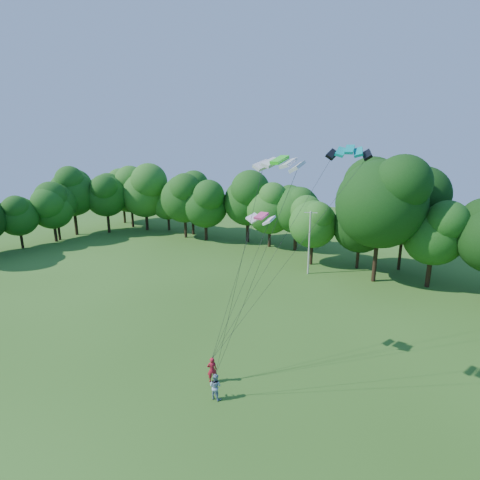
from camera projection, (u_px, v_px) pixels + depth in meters
The scene contains 10 objects.
ground at pixel (107, 412), 23.01m from camera, with size 160.00×160.00×0.00m, color #2B5216.
utility_pole at pixel (309, 242), 46.23m from camera, with size 1.51×0.70×8.02m.
kite_flyer_left at pixel (212, 370), 25.70m from camera, with size 0.68×0.45×1.86m, color #A81527.
kite_flyer_right at pixel (215, 386), 24.01m from camera, with size 0.86×0.67×1.77m, color #88A0BC.
kite_teal at pixel (350, 149), 26.72m from camera, with size 3.27×2.06×0.67m.
kite_green at pixel (280, 160), 20.40m from camera, with size 2.76×1.30×0.48m.
kite_pink at pixel (261, 216), 26.09m from camera, with size 2.04×1.05×0.41m.
tree_back_west at pixel (184, 192), 63.31m from camera, with size 8.78×8.78×12.77m.
tree_back_center at pixel (381, 197), 42.16m from camera, with size 11.07×11.07×16.10m.
tree_flank_west at pixel (51, 202), 60.96m from camera, with size 7.29×7.29×10.61m.
Camera 1 is at (17.98, -11.28, 16.06)m, focal length 28.00 mm.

